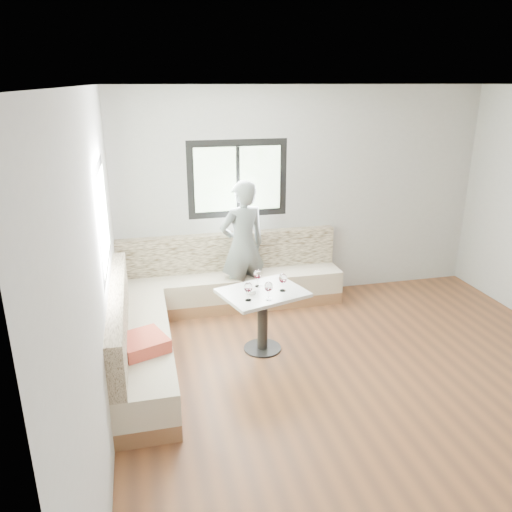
# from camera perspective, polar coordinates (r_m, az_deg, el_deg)

# --- Properties ---
(room) EXTENTS (5.01, 5.01, 2.81)m
(room) POSITION_cam_1_polar(r_m,az_deg,el_deg) (4.58, 14.23, 0.65)
(room) COLOR brown
(room) RESTS_ON ground
(banquette) EXTENTS (2.90, 2.80, 0.95)m
(banquette) POSITION_cam_1_polar(r_m,az_deg,el_deg) (5.95, -6.84, -5.65)
(banquette) COLOR brown
(banquette) RESTS_ON ground
(table) EXTENTS (1.01, 0.89, 0.70)m
(table) POSITION_cam_1_polar(r_m,az_deg,el_deg) (5.44, 0.76, -5.74)
(table) COLOR black
(table) RESTS_ON ground
(person) EXTENTS (0.70, 0.55, 1.70)m
(person) POSITION_cam_1_polar(r_m,az_deg,el_deg) (6.35, -1.53, 1.13)
(person) COLOR slate
(person) RESTS_ON ground
(olive_ramekin) EXTENTS (0.10, 0.10, 0.04)m
(olive_ramekin) POSITION_cam_1_polar(r_m,az_deg,el_deg) (5.31, -0.59, -4.06)
(olive_ramekin) COLOR white
(olive_ramekin) RESTS_ON table
(wine_glass_a) EXTENTS (0.09, 0.09, 0.20)m
(wine_glass_a) POSITION_cam_1_polar(r_m,az_deg,el_deg) (5.10, -0.89, -3.67)
(wine_glass_a) COLOR white
(wine_glass_a) RESTS_ON table
(wine_glass_b) EXTENTS (0.09, 0.09, 0.20)m
(wine_glass_b) POSITION_cam_1_polar(r_m,az_deg,el_deg) (5.12, 1.44, -3.59)
(wine_glass_b) COLOR white
(wine_glass_b) RESTS_ON table
(wine_glass_c) EXTENTS (0.09, 0.09, 0.20)m
(wine_glass_c) POSITION_cam_1_polar(r_m,az_deg,el_deg) (5.33, 3.10, -2.64)
(wine_glass_c) COLOR white
(wine_glass_c) RESTS_ON table
(wine_glass_d) EXTENTS (0.09, 0.09, 0.20)m
(wine_glass_d) POSITION_cam_1_polar(r_m,az_deg,el_deg) (5.44, 0.21, -2.16)
(wine_glass_d) COLOR white
(wine_glass_d) RESTS_ON table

